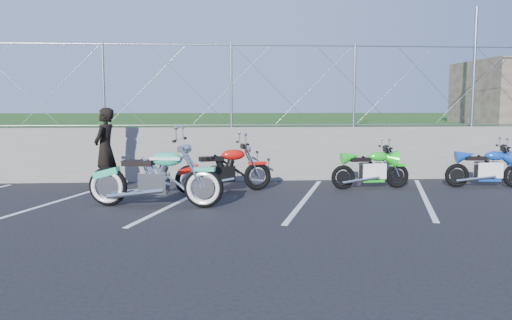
{
  "coord_description": "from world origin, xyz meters",
  "views": [
    {
      "loc": [
        0.75,
        -8.56,
        1.84
      ],
      "look_at": [
        1.44,
        1.3,
        0.74
      ],
      "focal_mm": 35.0,
      "sensor_mm": 36.0,
      "label": 1
    }
  ],
  "objects": [
    {
      "name": "sign_pole",
      "position": [
        7.2,
        3.9,
        2.8
      ],
      "size": [
        0.08,
        0.08,
        3.0
      ],
      "primitive_type": "cylinder",
      "color": "gray",
      "rests_on": "grass_field"
    },
    {
      "name": "retaining_wall",
      "position": [
        0.0,
        3.5,
        0.65
      ],
      "size": [
        30.0,
        0.22,
        1.3
      ],
      "primitive_type": "cube",
      "color": "slate",
      "rests_on": "ground"
    },
    {
      "name": "sportbike_blue",
      "position": [
        6.66,
        2.04,
        0.4
      ],
      "size": [
        1.8,
        0.64,
        0.93
      ],
      "rotation": [
        0.0,
        0.0,
        -0.13
      ],
      "color": "black",
      "rests_on": "ground"
    },
    {
      "name": "cruiser_turquoise",
      "position": [
        -0.41,
        0.42,
        0.5
      ],
      "size": [
        2.48,
        0.78,
        1.24
      ],
      "rotation": [
        0.0,
        0.0,
        -0.17
      ],
      "color": "black",
      "rests_on": "ground"
    },
    {
      "name": "ground",
      "position": [
        0.0,
        0.0,
        0.0
      ],
      "size": [
        90.0,
        90.0,
        0.0
      ],
      "primitive_type": "plane",
      "color": "black",
      "rests_on": "ground"
    },
    {
      "name": "person_standing",
      "position": [
        -1.77,
        2.43,
        0.89
      ],
      "size": [
        0.56,
        0.73,
        1.78
      ],
      "primitive_type": "imported",
      "rotation": [
        0.0,
        0.0,
        -1.81
      ],
      "color": "black",
      "rests_on": "ground"
    },
    {
      "name": "sportbike_green",
      "position": [
        4.05,
        2.1,
        0.4
      ],
      "size": [
        1.79,
        0.64,
        0.92
      ],
      "rotation": [
        0.0,
        0.0,
        0.08
      ],
      "color": "black",
      "rests_on": "ground"
    },
    {
      "name": "naked_orange",
      "position": [
        0.84,
        1.85,
        0.45
      ],
      "size": [
        2.05,
        0.78,
        1.04
      ],
      "rotation": [
        0.0,
        0.0,
        0.27
      ],
      "color": "black",
      "rests_on": "ground"
    },
    {
      "name": "chain_link_fence",
      "position": [
        0.0,
        3.5,
        2.3
      ],
      "size": [
        28.0,
        0.03,
        2.0
      ],
      "color": "gray",
      "rests_on": "retaining_wall"
    },
    {
      "name": "parking_lines",
      "position": [
        1.2,
        1.0,
        0.0
      ],
      "size": [
        18.29,
        4.31,
        0.01
      ],
      "color": "silver",
      "rests_on": "ground"
    },
    {
      "name": "grass_field",
      "position": [
        0.0,
        13.5,
        0.65
      ],
      "size": [
        30.0,
        20.0,
        1.3
      ],
      "primitive_type": "cube",
      "color": "#1D4713",
      "rests_on": "ground"
    }
  ]
}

